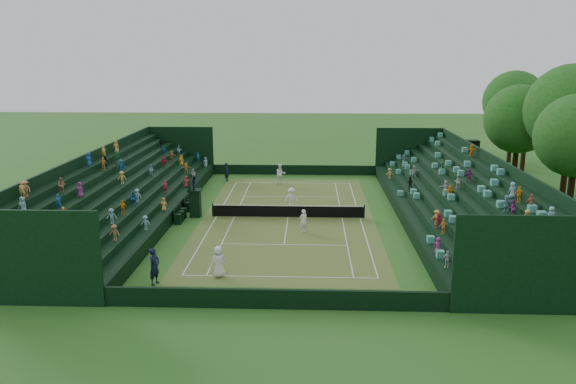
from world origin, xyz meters
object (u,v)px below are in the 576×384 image
tennis_net (288,211)px  player_far_west (281,174)px  player_near_east (303,221)px  umpire_chair (195,199)px  player_far_east (292,198)px  player_near_west (219,262)px

tennis_net → player_far_west: size_ratio=5.84×
tennis_net → player_near_east: bearing=-71.7°
umpire_chair → player_far_west: 12.88m
tennis_net → umpire_chair: bearing=-179.7°
player_near_east → player_far_west: (-2.38, 15.05, 0.17)m
player_far_east → player_far_west: bearing=90.4°
player_near_east → player_near_west: bearing=33.3°
tennis_net → player_near_east: 3.87m
umpire_chair → player_near_east: umpire_chair is taller
player_near_east → tennis_net: bearing=-99.4°
tennis_net → player_near_west: (-3.39, -11.98, 0.36)m
tennis_net → player_far_east: player_far_east is taller
player_far_east → player_near_west: bearing=-112.1°
player_far_east → tennis_net: bearing=-102.4°
player_near_west → player_near_east: size_ratio=1.07×
tennis_net → umpire_chair: 7.15m
player_far_east → player_near_east: bearing=-89.1°
player_near_west → umpire_chair: bearing=-96.6°
player_near_west → player_far_east: bearing=-127.6°
umpire_chair → player_near_east: size_ratio=1.92×
umpire_chair → player_far_east: bearing=20.1°
player_near_west → player_far_west: (2.23, 23.38, 0.11)m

